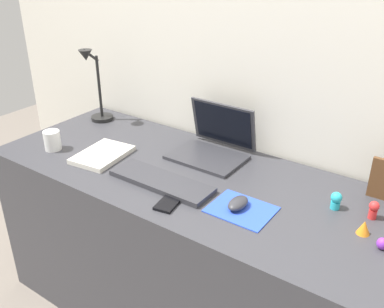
{
  "coord_description": "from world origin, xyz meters",
  "views": [
    {
      "loc": [
        0.82,
        -1.19,
        1.55
      ],
      "look_at": [
        -0.02,
        0.0,
        0.83
      ],
      "focal_mm": 40.38,
      "sensor_mm": 36.0,
      "label": 1
    }
  ],
  "objects_px": {
    "mouse": "(238,203)",
    "toy_figurine_orange": "(363,228)",
    "desk_lamp": "(95,88)",
    "toy_figurine_red": "(374,209)",
    "toy_figurine_purple": "(382,244)",
    "keyboard": "(161,181)",
    "toy_figurine_cyan": "(336,200)",
    "laptop": "(214,142)",
    "cell_phone": "(170,202)",
    "notebook_pad": "(102,155)",
    "coffee_mug": "(52,140)"
  },
  "relations": [
    {
      "from": "coffee_mug",
      "to": "toy_figurine_purple",
      "type": "bearing_deg",
      "value": 5.03
    },
    {
      "from": "keyboard",
      "to": "toy_figurine_red",
      "type": "height_order",
      "value": "toy_figurine_red"
    },
    {
      "from": "cell_phone",
      "to": "toy_figurine_cyan",
      "type": "distance_m",
      "value": 0.56
    },
    {
      "from": "coffee_mug",
      "to": "toy_figurine_purple",
      "type": "xyz_separation_m",
      "value": [
        1.33,
        0.12,
        -0.02
      ]
    },
    {
      "from": "mouse",
      "to": "toy_figurine_red",
      "type": "relative_size",
      "value": 1.52
    },
    {
      "from": "laptop",
      "to": "toy_figurine_cyan",
      "type": "height_order",
      "value": "laptop"
    },
    {
      "from": "cell_phone",
      "to": "toy_figurine_purple",
      "type": "height_order",
      "value": "toy_figurine_purple"
    },
    {
      "from": "keyboard",
      "to": "toy_figurine_cyan",
      "type": "distance_m",
      "value": 0.62
    },
    {
      "from": "keyboard",
      "to": "toy_figurine_purple",
      "type": "xyz_separation_m",
      "value": [
        0.77,
        0.08,
        0.01
      ]
    },
    {
      "from": "cell_phone",
      "to": "coffee_mug",
      "type": "height_order",
      "value": "coffee_mug"
    },
    {
      "from": "cell_phone",
      "to": "notebook_pad",
      "type": "relative_size",
      "value": 0.53
    },
    {
      "from": "desk_lamp",
      "to": "keyboard",
      "type": "bearing_deg",
      "value": -25.06
    },
    {
      "from": "toy_figurine_orange",
      "to": "toy_figurine_purple",
      "type": "bearing_deg",
      "value": -30.19
    },
    {
      "from": "mouse",
      "to": "coffee_mug",
      "type": "distance_m",
      "value": 0.88
    },
    {
      "from": "toy_figurine_orange",
      "to": "toy_figurine_cyan",
      "type": "height_order",
      "value": "toy_figurine_cyan"
    },
    {
      "from": "toy_figurine_red",
      "to": "toy_figurine_purple",
      "type": "height_order",
      "value": "toy_figurine_red"
    },
    {
      "from": "laptop",
      "to": "toy_figurine_red",
      "type": "relative_size",
      "value": 4.76
    },
    {
      "from": "keyboard",
      "to": "desk_lamp",
      "type": "xyz_separation_m",
      "value": [
        -0.65,
        0.3,
        0.16
      ]
    },
    {
      "from": "desk_lamp",
      "to": "laptop",
      "type": "bearing_deg",
      "value": 1.73
    },
    {
      "from": "keyboard",
      "to": "toy_figurine_purple",
      "type": "distance_m",
      "value": 0.77
    },
    {
      "from": "keyboard",
      "to": "toy_figurine_orange",
      "type": "height_order",
      "value": "toy_figurine_orange"
    },
    {
      "from": "desk_lamp",
      "to": "coffee_mug",
      "type": "bearing_deg",
      "value": -76.89
    },
    {
      "from": "desk_lamp",
      "to": "toy_figurine_orange",
      "type": "distance_m",
      "value": 1.37
    },
    {
      "from": "cell_phone",
      "to": "toy_figurine_purple",
      "type": "bearing_deg",
      "value": 3.99
    },
    {
      "from": "notebook_pad",
      "to": "coffee_mug",
      "type": "xyz_separation_m",
      "value": [
        -0.23,
        -0.07,
        0.03
      ]
    },
    {
      "from": "laptop",
      "to": "toy_figurine_red",
      "type": "xyz_separation_m",
      "value": [
        0.68,
        -0.1,
        -0.02
      ]
    },
    {
      "from": "toy_figurine_orange",
      "to": "keyboard",
      "type": "bearing_deg",
      "value": -170.61
    },
    {
      "from": "toy_figurine_orange",
      "to": "toy_figurine_red",
      "type": "bearing_deg",
      "value": 89.75
    },
    {
      "from": "toy_figurine_cyan",
      "to": "desk_lamp",
      "type": "bearing_deg",
      "value": 175.65
    },
    {
      "from": "cell_phone",
      "to": "notebook_pad",
      "type": "bearing_deg",
      "value": 155.41
    },
    {
      "from": "mouse",
      "to": "toy_figurine_orange",
      "type": "distance_m",
      "value": 0.4
    },
    {
      "from": "notebook_pad",
      "to": "toy_figurine_orange",
      "type": "height_order",
      "value": "toy_figurine_orange"
    },
    {
      "from": "cell_phone",
      "to": "coffee_mug",
      "type": "distance_m",
      "value": 0.68
    },
    {
      "from": "notebook_pad",
      "to": "toy_figurine_red",
      "type": "relative_size",
      "value": 3.81
    },
    {
      "from": "laptop",
      "to": "toy_figurine_orange",
      "type": "xyz_separation_m",
      "value": [
        0.67,
        -0.21,
        -0.03
      ]
    },
    {
      "from": "laptop",
      "to": "toy_figurine_orange",
      "type": "relative_size",
      "value": 6.53
    },
    {
      "from": "toy_figurine_purple",
      "to": "toy_figurine_cyan",
      "type": "height_order",
      "value": "toy_figurine_cyan"
    },
    {
      "from": "toy_figurine_orange",
      "to": "toy_figurine_cyan",
      "type": "distance_m",
      "value": 0.15
    },
    {
      "from": "mouse",
      "to": "notebook_pad",
      "type": "relative_size",
      "value": 0.4
    },
    {
      "from": "laptop",
      "to": "toy_figurine_purple",
      "type": "relative_size",
      "value": 8.23
    },
    {
      "from": "coffee_mug",
      "to": "toy_figurine_red",
      "type": "relative_size",
      "value": 1.35
    },
    {
      "from": "desk_lamp",
      "to": "toy_figurine_cyan",
      "type": "distance_m",
      "value": 1.24
    },
    {
      "from": "mouse",
      "to": "desk_lamp",
      "type": "distance_m",
      "value": 1.01
    },
    {
      "from": "laptop",
      "to": "cell_phone",
      "type": "xyz_separation_m",
      "value": [
        0.08,
        -0.41,
        -0.05
      ]
    },
    {
      "from": "cell_phone",
      "to": "toy_figurine_cyan",
      "type": "bearing_deg",
      "value": 21.74
    },
    {
      "from": "notebook_pad",
      "to": "toy_figurine_cyan",
      "type": "height_order",
      "value": "toy_figurine_cyan"
    },
    {
      "from": "notebook_pad",
      "to": "toy_figurine_red",
      "type": "distance_m",
      "value": 1.06
    },
    {
      "from": "desk_lamp",
      "to": "cell_phone",
      "type": "bearing_deg",
      "value": -27.26
    },
    {
      "from": "desk_lamp",
      "to": "toy_figurine_red",
      "type": "distance_m",
      "value": 1.36
    },
    {
      "from": "toy_figurine_red",
      "to": "toy_figurine_cyan",
      "type": "xyz_separation_m",
      "value": [
        -0.12,
        -0.01,
        -0.0
      ]
    }
  ]
}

